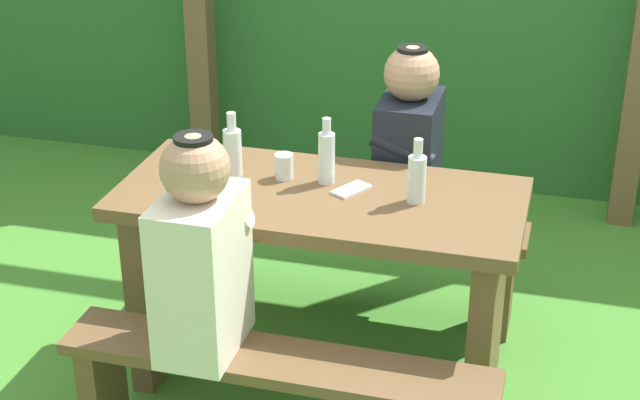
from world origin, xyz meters
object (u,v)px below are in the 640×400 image
at_px(bench_near, 277,388).
at_px(bottle_left, 233,150).
at_px(person_white_shirt, 200,253).
at_px(person_black_coat, 409,144).
at_px(bench_far, 353,241).
at_px(cell_phone, 351,190).
at_px(bottle_right, 326,156).
at_px(picnic_table, 320,255).
at_px(bottle_center, 417,177).
at_px(drinking_glass, 284,166).

xyz_separation_m(bench_near, bottle_left, (-0.34, 0.58, 0.55)).
height_order(person_white_shirt, person_black_coat, same).
distance_m(bench_far, person_black_coat, 0.50).
height_order(bench_near, cell_phone, cell_phone).
bearing_deg(bottle_left, bottle_right, 4.27).
bearing_deg(bench_far, picnic_table, -90.00).
xyz_separation_m(picnic_table, bench_near, (0.00, -0.52, -0.21)).
xyz_separation_m(bench_near, cell_phone, (0.10, 0.56, 0.46)).
relative_size(picnic_table, bottle_center, 6.15).
bearing_deg(bench_far, bottle_left, -126.47).
height_order(person_white_shirt, cell_phone, person_white_shirt).
relative_size(person_white_shirt, person_black_coat, 1.00).
relative_size(bottle_left, bottle_center, 1.04).
bearing_deg(person_white_shirt, bench_near, -0.80).
height_order(bench_near, drinking_glass, drinking_glass).
bearing_deg(drinking_glass, bottle_center, -8.29).
relative_size(person_black_coat, drinking_glass, 7.95).
distance_m(bottle_right, bottle_center, 0.34).
relative_size(bottle_left, bottle_right, 0.98).
xyz_separation_m(drinking_glass, bottle_left, (-0.18, -0.02, 0.05)).
bearing_deg(drinking_glass, cell_phone, -9.53).
xyz_separation_m(person_white_shirt, cell_phone, (0.34, 0.55, 0.01)).
height_order(picnic_table, bottle_right, bottle_right).
relative_size(bench_near, cell_phone, 10.00).
height_order(person_white_shirt, bottle_right, person_white_shirt).
relative_size(person_white_shirt, bottle_center, 3.16).
bearing_deg(person_black_coat, person_white_shirt, -113.64).
distance_m(person_white_shirt, drinking_glass, 0.60).
distance_m(picnic_table, person_black_coat, 0.61).
xyz_separation_m(drinking_glass, bottle_center, (0.49, -0.07, 0.05)).
xyz_separation_m(person_black_coat, cell_phone, (-0.11, -0.47, 0.01)).
bearing_deg(cell_phone, picnic_table, -128.63).
bearing_deg(drinking_glass, person_black_coat, 49.59).
height_order(drinking_glass, bottle_right, bottle_right).
height_order(bottle_right, bottle_center, bottle_right).
bearing_deg(bottle_left, bench_far, 53.53).
xyz_separation_m(drinking_glass, cell_phone, (0.26, -0.04, -0.04)).
relative_size(bench_far, drinking_glass, 15.46).
relative_size(bench_near, bottle_center, 6.15).
distance_m(picnic_table, bottle_right, 0.36).
height_order(person_black_coat, cell_phone, person_black_coat).
relative_size(bench_near, person_white_shirt, 1.95).
bearing_deg(bench_near, bottle_left, 120.21).
relative_size(bench_near, bench_far, 1.00).
xyz_separation_m(bottle_left, bottle_center, (0.67, -0.05, -0.00)).
bearing_deg(bottle_left, picnic_table, -10.33).
distance_m(bottle_left, cell_phone, 0.45).
xyz_separation_m(person_white_shirt, person_black_coat, (0.45, 1.03, 0.00)).
height_order(bottle_right, cell_phone, bottle_right).
distance_m(drinking_glass, bottle_center, 0.49).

